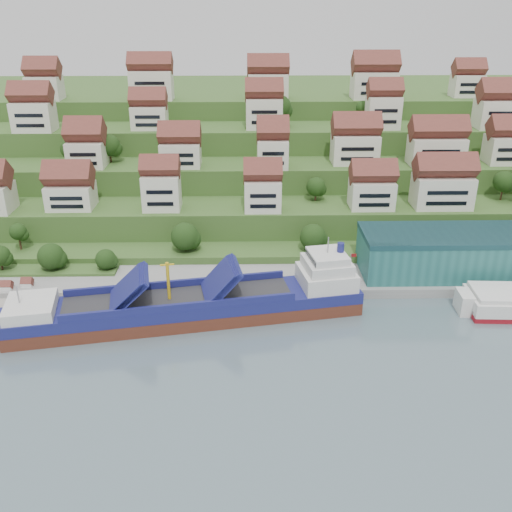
{
  "coord_description": "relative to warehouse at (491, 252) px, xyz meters",
  "views": [
    {
      "loc": [
        -4.91,
        -103.03,
        61.04
      ],
      "look_at": [
        -2.7,
        14.0,
        8.0
      ],
      "focal_mm": 40.0,
      "sensor_mm": 36.0,
      "label": 1
    }
  ],
  "objects": [
    {
      "name": "cargo_ship",
      "position": [
        -66.98,
        -16.73,
        -4.12
      ],
      "size": [
        72.86,
        23.78,
        15.9
      ],
      "rotation": [
        0.0,
        0.0,
        0.18
      ],
      "color": "#542719",
      "rests_on": "ground"
    },
    {
      "name": "pebble_beach",
      "position": [
        -110.0,
        -5.0,
        -6.7
      ],
      "size": [
        45.0,
        20.0,
        1.0
      ],
      "primitive_type": "cube",
      "color": "gray",
      "rests_on": "ground"
    },
    {
      "name": "ground",
      "position": [
        -52.0,
        -17.0,
        -7.2
      ],
      "size": [
        300.0,
        300.0,
        0.0
      ],
      "primitive_type": "plane",
      "color": "slate",
      "rests_on": "ground"
    },
    {
      "name": "quay",
      "position": [
        -32.0,
        -2.0,
        -6.1
      ],
      "size": [
        180.0,
        14.0,
        2.2
      ],
      "primitive_type": "cube",
      "color": "gray",
      "rests_on": "ground"
    },
    {
      "name": "hillside_trees",
      "position": [
        -64.62,
        26.67,
        8.99
      ],
      "size": [
        142.28,
        62.28,
        31.75
      ],
      "color": "#214115",
      "rests_on": "ground"
    },
    {
      "name": "warehouse",
      "position": [
        0.0,
        0.0,
        0.0
      ],
      "size": [
        60.0,
        15.0,
        10.0
      ],
      "primitive_type": "cube",
      "color": "#266864",
      "rests_on": "quay"
    },
    {
      "name": "beach_huts",
      "position": [
        -112.0,
        -6.25,
        -5.1
      ],
      "size": [
        14.4,
        3.7,
        2.2
      ],
      "color": "white",
      "rests_on": "pebble_beach"
    },
    {
      "name": "hillside_village",
      "position": [
        -44.68,
        43.56,
        17.23
      ],
      "size": [
        155.09,
        62.15,
        29.08
      ],
      "color": "silver",
      "rests_on": "ground"
    },
    {
      "name": "hillside",
      "position": [
        -52.0,
        86.55,
        3.46
      ],
      "size": [
        260.0,
        128.0,
        31.0
      ],
      "color": "#2D4C1E",
      "rests_on": "ground"
    },
    {
      "name": "flagpole",
      "position": [
        -33.89,
        -7.0,
        -0.32
      ],
      "size": [
        1.28,
        0.16,
        8.0
      ],
      "color": "gray",
      "rests_on": "quay"
    }
  ]
}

